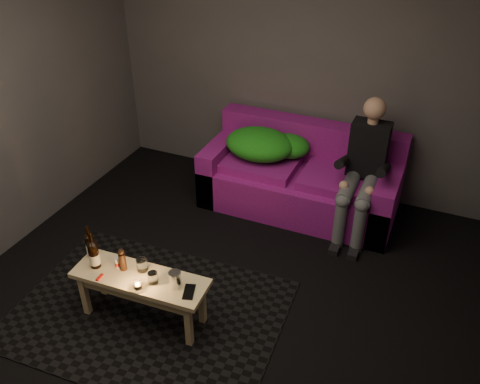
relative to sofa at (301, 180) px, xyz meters
The scene contains 17 objects.
floor 1.85m from the sofa, 96.44° to the right, with size 4.50×4.50×0.00m, color black.
room 1.92m from the sofa, 98.65° to the right, with size 4.50×4.50×4.50m.
rug 2.04m from the sofa, 107.67° to the right, with size 2.04×1.49×0.01m, color black.
sofa is the anchor object (origin of this frame).
green_blanket 0.51m from the sofa, behind, with size 0.83×0.57×0.28m.
person 0.72m from the sofa, 14.19° to the right, with size 0.34×0.79×1.26m.
coffee_table 2.06m from the sofa, 107.25° to the right, with size 1.04×0.38×0.42m.
beer_bottle_a 2.21m from the sofa, 119.36° to the right, with size 0.07×0.07×0.27m.
beer_bottle_b 2.24m from the sofa, 115.90° to the right, with size 0.08×0.08×0.31m.
salt_shaker 2.11m from the sofa, 112.78° to the right, with size 0.04×0.04×0.08m, color silver.
pepper_mill 2.10m from the sofa, 111.41° to the right, with size 0.05×0.05×0.14m, color black.
tumbler_back 2.01m from the sofa, 108.34° to the right, with size 0.08×0.08×0.10m, color white.
tealight 2.15m from the sofa, 105.02° to the right, with size 0.06×0.06×0.05m.
tumbler_front 2.05m from the sofa, 103.74° to the right, with size 0.07×0.07×0.09m, color white.
steel_cup 1.98m from the sofa, 99.43° to the right, with size 0.09×0.09×0.12m, color silver.
smartphone 1.99m from the sofa, 95.91° to the right, with size 0.07×0.15×0.01m, color black.
red_lighter 2.27m from the sofa, 112.52° to the right, with size 0.02×0.07×0.01m, color #B3130B.
Camera 1 is at (1.37, -2.41, 2.93)m, focal length 38.00 mm.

